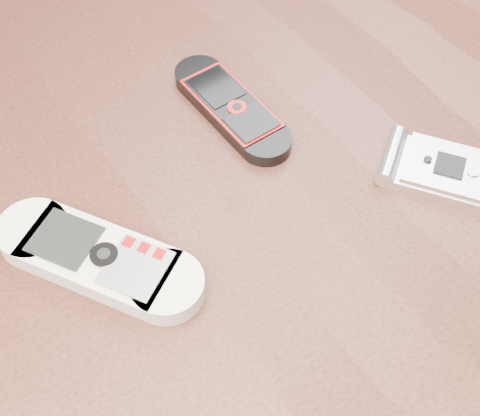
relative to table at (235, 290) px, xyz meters
name	(u,v)px	position (x,y,z in m)	size (l,w,h in m)	color
table	(235,290)	(0.00, 0.00, 0.00)	(1.20, 0.80, 0.75)	black
nokia_white	(98,258)	(-0.10, 0.02, 0.11)	(0.05, 0.16, 0.02)	silver
nokia_black_red	(231,107)	(0.06, 0.09, 0.11)	(0.04, 0.13, 0.01)	black
motorola_razr	(451,172)	(0.16, -0.06, 0.11)	(0.05, 0.10, 0.02)	silver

